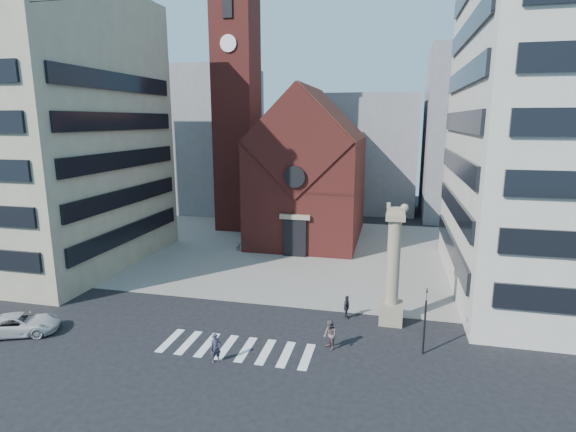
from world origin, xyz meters
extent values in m
plane|color=black|center=(0.00, 0.00, 0.00)|extent=(120.00, 120.00, 0.00)
cube|color=gray|center=(0.00, 19.00, 0.03)|extent=(46.00, 30.00, 0.05)
cube|color=maroon|center=(0.00, 25.00, 6.00)|extent=(12.00, 16.00, 12.00)
cube|color=maroon|center=(0.00, 25.40, 12.00)|extent=(12.00, 15.40, 12.00)
cube|color=maroon|center=(0.00, 17.05, 12.00)|extent=(11.76, 0.50, 11.76)
cylinder|color=black|center=(0.00, 16.60, 8.50)|extent=(2.20, 0.30, 2.20)
cube|color=black|center=(0.00, 16.85, 2.00)|extent=(2.40, 0.30, 4.00)
cube|color=gray|center=(0.00, 16.80, 4.30)|extent=(3.20, 0.40, 0.50)
cube|color=maroon|center=(-10.00, 28.00, 15.00)|extent=(5.00, 5.00, 30.00)
cylinder|color=white|center=(-10.00, 25.40, 23.00)|extent=(2.00, 0.20, 2.00)
cube|color=black|center=(-10.00, 25.40, 27.00)|extent=(1.20, 0.20, 2.40)
cube|color=tan|center=(-24.00, 10.00, 13.00)|extent=(18.00, 20.00, 26.00)
cube|color=gray|center=(-20.00, 40.00, 11.00)|extent=(16.00, 14.00, 22.00)
cube|color=gray|center=(6.00, 45.00, 9.00)|extent=(14.00, 12.00, 18.00)
cube|color=gray|center=(22.00, 42.00, 12.00)|extent=(16.00, 14.00, 24.00)
cube|color=gray|center=(10.00, 3.00, 0.75)|extent=(1.60, 1.60, 1.50)
cylinder|color=gray|center=(10.00, 3.00, 4.50)|extent=(0.90, 0.90, 6.00)
cube|color=gray|center=(10.00, 3.00, 7.70)|extent=(1.30, 1.30, 0.40)
cube|color=gray|center=(10.00, 3.00, 8.10)|extent=(1.20, 0.50, 0.55)
sphere|color=gray|center=(10.55, 3.00, 8.35)|extent=(0.56, 0.56, 0.56)
cube|color=gray|center=(9.50, 3.00, 8.50)|extent=(0.25, 0.15, 0.35)
cylinder|color=black|center=(12.00, -1.00, 1.75)|extent=(0.12, 0.12, 3.50)
imported|color=black|center=(12.00, -1.00, 3.90)|extent=(0.13, 0.16, 0.80)
imported|color=silver|center=(-14.30, -4.45, 0.69)|extent=(5.50, 4.08, 1.39)
imported|color=#352E40|center=(-0.06, -4.81, 0.90)|extent=(0.78, 0.74, 1.79)
imported|color=#665251|center=(6.33, -1.77, 0.96)|extent=(1.15, 1.18, 1.92)
imported|color=#25252C|center=(6.87, 3.00, 0.87)|extent=(0.63, 1.09, 1.74)
imported|color=black|center=(-6.32, 18.05, 0.49)|extent=(1.13, 1.76, 0.87)
imported|color=black|center=(-4.56, 18.05, 0.53)|extent=(1.00, 1.67, 0.97)
imported|color=black|center=(-2.81, 18.05, 0.49)|extent=(1.13, 1.76, 0.87)
imported|color=black|center=(-1.06, 18.05, 0.53)|extent=(1.00, 1.67, 0.97)
imported|color=black|center=(0.69, 18.05, 0.49)|extent=(1.13, 1.76, 0.87)
imported|color=black|center=(2.44, 18.05, 0.53)|extent=(1.00, 1.67, 0.97)
imported|color=black|center=(4.19, 18.05, 0.49)|extent=(1.13, 1.76, 0.87)
camera|label=1|loc=(9.68, -27.53, 14.11)|focal=28.00mm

